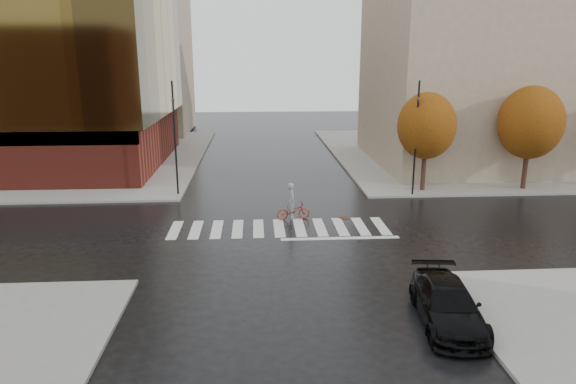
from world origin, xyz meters
The scene contains 14 objects.
ground centered at (0.00, 0.00, 0.00)m, with size 120.00×120.00×0.00m, color black.
sidewalk_nw centered at (-21.00, 21.00, 0.07)m, with size 30.00×30.00×0.15m, color gray.
sidewalk_ne centered at (21.00, 21.00, 0.07)m, with size 30.00×30.00×0.15m, color gray.
crosswalk centered at (0.00, 0.50, 0.01)m, with size 12.00×3.00×0.01m, color silver.
building_ne_tan centered at (17.00, 17.00, 9.15)m, with size 16.00×16.00×18.00m, color gray.
building_nw_far centered at (-16.00, 37.00, 10.15)m, with size 14.00×12.00×20.00m, color gray.
tree_ne_a centered at (10.00, 7.40, 4.46)m, with size 3.80×3.80×6.50m.
tree_ne_b centered at (17.00, 7.40, 4.62)m, with size 4.20×4.20×6.89m.
sedan centered at (5.26, -9.89, 0.70)m, with size 1.95×4.80×1.39m, color black.
cyclist centered at (0.83, 1.96, 0.72)m, with size 1.92×0.88×2.11m.
traffic_light_nw centered at (-6.30, 7.41, 4.28)m, with size 0.22×0.20×7.26m.
traffic_light_ne centered at (9.00, 6.33, 4.29)m, with size 0.19×0.21×7.28m.
fire_hydrant centered at (-9.28, 10.00, 0.55)m, with size 0.26×0.26×0.73m.
manhole centered at (3.78, 2.00, 0.01)m, with size 0.61×0.61×0.01m, color #4D321B.
Camera 1 is at (-1.18, -25.42, 8.87)m, focal length 32.00 mm.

